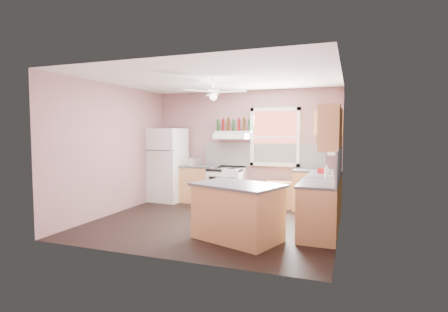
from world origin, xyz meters
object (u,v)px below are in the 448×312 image
(stove, at_px, (227,186))
(island, at_px, (238,213))
(toaster, at_px, (194,162))
(cart, at_px, (280,195))
(refrigerator, at_px, (168,165))

(stove, relative_size, island, 0.67)
(toaster, distance_m, cart, 2.18)
(toaster, height_order, stove, toaster)
(toaster, distance_m, stove, 0.97)
(toaster, height_order, cart, toaster)
(island, bearing_deg, stove, 132.98)
(stove, distance_m, island, 2.77)
(refrigerator, bearing_deg, cart, 6.87)
(refrigerator, xyz_separation_m, toaster, (0.71, 0.03, 0.09))
(stove, height_order, island, same)
(cart, bearing_deg, toaster, 173.23)
(toaster, bearing_deg, refrigerator, -168.14)
(refrigerator, relative_size, island, 1.40)
(toaster, relative_size, stove, 0.33)
(stove, bearing_deg, toaster, -170.44)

